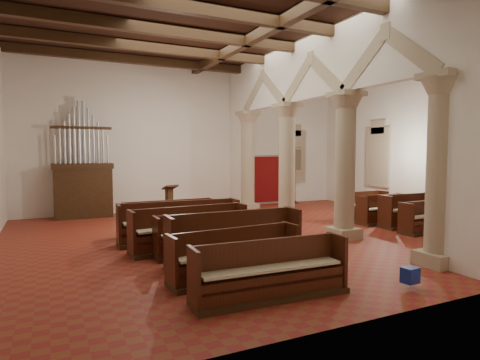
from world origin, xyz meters
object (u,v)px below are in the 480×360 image
object	(u,v)px
pipe_organ	(83,180)
lectern	(169,204)
aisle_pew_0	(427,222)
processional_banner	(295,185)
nave_pew_0	(271,279)

from	to	relation	value
pipe_organ	lectern	bearing A→B (deg)	-27.96
aisle_pew_0	lectern	bearing A→B (deg)	133.83
processional_banner	aisle_pew_0	distance (m)	7.46
lectern	nave_pew_0	distance (m)	8.65
nave_pew_0	aisle_pew_0	distance (m)	7.47
pipe_organ	lectern	distance (m)	3.32
processional_banner	aisle_pew_0	world-z (taller)	processional_banner
lectern	processional_banner	distance (m)	6.66
processional_banner	nave_pew_0	distance (m)	12.42
lectern	nave_pew_0	world-z (taller)	lectern
lectern	pipe_organ	bearing A→B (deg)	137.25
pipe_organ	lectern	world-z (taller)	pipe_organ
lectern	aisle_pew_0	xyz separation A→B (m)	(6.28, -5.95, -0.19)
pipe_organ	processional_banner	distance (m)	9.33
lectern	aisle_pew_0	bearing A→B (deg)	-58.23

